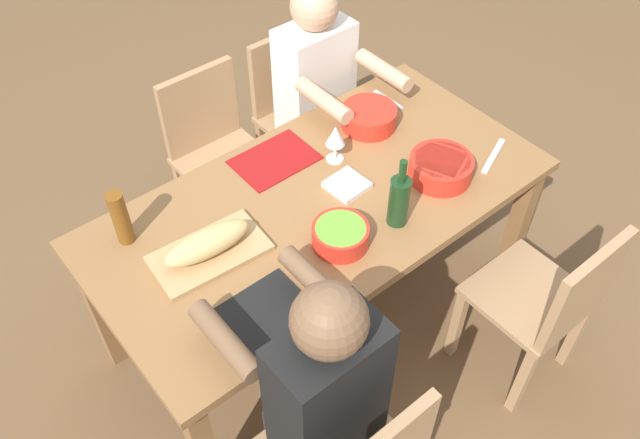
{
  "coord_description": "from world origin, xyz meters",
  "views": [
    {
      "loc": [
        1.11,
        1.35,
        2.5
      ],
      "look_at": [
        0.0,
        0.0,
        0.63
      ],
      "focal_mm": 37.01,
      "sensor_mm": 36.0,
      "label": 1
    }
  ],
  "objects": [
    {
      "name": "ground_plane",
      "position": [
        0.0,
        0.0,
        0.0
      ],
      "size": [
        8.0,
        8.0,
        0.0
      ],
      "primitive_type": "plane",
      "color": "brown"
    },
    {
      "name": "dining_table",
      "position": [
        0.0,
        0.0,
        0.65
      ],
      "size": [
        1.76,
        0.89,
        0.74
      ],
      "color": "olive",
      "rests_on": "ground_plane"
    },
    {
      "name": "diner_far_right",
      "position": [
        0.48,
        0.58,
        0.7
      ],
      "size": [
        0.41,
        0.53,
        1.2
      ],
      "color": "#2D2D38",
      "rests_on": "ground_plane"
    },
    {
      "name": "chair_near_left",
      "position": [
        -0.48,
        -0.77,
        0.48
      ],
      "size": [
        0.4,
        0.4,
        0.85
      ],
      "color": "#A87F56",
      "rests_on": "ground_plane"
    },
    {
      "name": "diner_near_left",
      "position": [
        -0.48,
        -0.58,
        0.7
      ],
      "size": [
        0.41,
        0.53,
        1.2
      ],
      "color": "#2D2D38",
      "rests_on": "ground_plane"
    },
    {
      "name": "chair_near_center",
      "position": [
        0.0,
        -0.77,
        0.48
      ],
      "size": [
        0.4,
        0.4,
        0.85
      ],
      "color": "#A87F56",
      "rests_on": "ground_plane"
    },
    {
      "name": "chair_far_left",
      "position": [
        -0.48,
        0.77,
        0.48
      ],
      "size": [
        0.4,
        0.4,
        0.85
      ],
      "color": "#A87F56",
      "rests_on": "ground_plane"
    },
    {
      "name": "serving_bowl_pasta",
      "position": [
        -0.44,
        0.2,
        0.79
      ],
      "size": [
        0.25,
        0.25,
        0.09
      ],
      "color": "red",
      "rests_on": "dining_table"
    },
    {
      "name": "serving_bowl_greens",
      "position": [
        -0.44,
        -0.21,
        0.79
      ],
      "size": [
        0.23,
        0.23,
        0.09
      ],
      "color": "red",
      "rests_on": "dining_table"
    },
    {
      "name": "serving_bowl_salad",
      "position": [
        0.08,
        0.21,
        0.79
      ],
      "size": [
        0.2,
        0.2,
        0.08
      ],
      "color": "red",
      "rests_on": "dining_table"
    },
    {
      "name": "cutting_board",
      "position": [
        0.47,
        -0.03,
        0.75
      ],
      "size": [
        0.42,
        0.25,
        0.02
      ],
      "primitive_type": "cube",
      "rotation": [
        0.0,
        0.0,
        -0.07
      ],
      "color": "tan",
      "rests_on": "dining_table"
    },
    {
      "name": "bread_loaf",
      "position": [
        0.47,
        -0.03,
        0.81
      ],
      "size": [
        0.33,
        0.13,
        0.09
      ],
      "primitive_type": "ellipsoid",
      "rotation": [
        0.0,
        0.0,
        -0.07
      ],
      "color": "tan",
      "rests_on": "cutting_board"
    },
    {
      "name": "wine_bottle",
      "position": [
        -0.15,
        0.26,
        0.85
      ],
      "size": [
        0.08,
        0.08,
        0.29
      ],
      "color": "#193819",
      "rests_on": "dining_table"
    },
    {
      "name": "beer_bottle",
      "position": [
        0.66,
        -0.28,
        0.85
      ],
      "size": [
        0.06,
        0.06,
        0.22
      ],
      "primitive_type": "cylinder",
      "color": "brown",
      "rests_on": "dining_table"
    },
    {
      "name": "wine_glass",
      "position": [
        -0.19,
        -0.14,
        0.86
      ],
      "size": [
        0.08,
        0.08,
        0.17
      ],
      "color": "silver",
      "rests_on": "dining_table"
    },
    {
      "name": "placemat_far_right",
      "position": [
        0.48,
        0.28,
        0.74
      ],
      "size": [
        0.32,
        0.23,
        0.01
      ],
      "primitive_type": "cube",
      "color": "black",
      "rests_on": "dining_table"
    },
    {
      "name": "fork_near_left",
      "position": [
        -0.62,
        -0.28,
        0.74
      ],
      "size": [
        0.02,
        0.17,
        0.01
      ],
      "primitive_type": "cube",
      "rotation": [
        0.0,
        0.0,
        0.02
      ],
      "color": "silver",
      "rests_on": "dining_table"
    },
    {
      "name": "placemat_near_center",
      "position": [
        0.0,
        -0.28,
        0.74
      ],
      "size": [
        0.32,
        0.23,
        0.01
      ],
      "primitive_type": "cube",
      "color": "maroon",
      "rests_on": "dining_table"
    },
    {
      "name": "carving_knife",
      "position": [
        -0.69,
        0.25,
        0.74
      ],
      "size": [
        0.22,
        0.11,
        0.01
      ],
      "primitive_type": "cube",
      "rotation": [
        0.0,
        0.0,
        0.38
      ],
      "color": "silver",
      "rests_on": "dining_table"
    },
    {
      "name": "napkin_stack",
      "position": [
        -0.12,
        0.02,
        0.75
      ],
      "size": [
        0.15,
        0.15,
        0.02
      ],
      "primitive_type": "cube",
      "rotation": [
        0.0,
        0.0,
        0.06
      ],
      "color": "white",
      "rests_on": "dining_table"
    }
  ]
}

